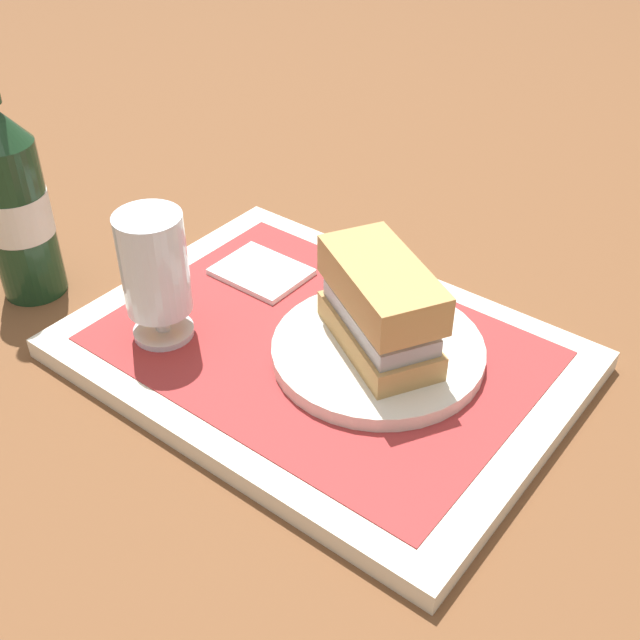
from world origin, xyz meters
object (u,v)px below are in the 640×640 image
Objects in this scene: beer_glass at (155,271)px; plate at (378,351)px; sandwich at (379,303)px; beer_bottle at (14,201)px.

plate is at bearing -151.94° from beer_glass.
beer_glass is at bearing 58.88° from sandwich.
beer_bottle is (0.36, 0.11, 0.03)m from sandwich.
sandwich is 0.37m from beer_bottle.
plate is 0.38m from beer_bottle.
sandwich is at bearing -29.99° from plate.
beer_glass is (0.17, 0.10, 0.01)m from sandwich.
beer_bottle reaches higher than plate.
beer_glass is 0.18m from beer_bottle.
plate is 0.71× the size of beer_bottle.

